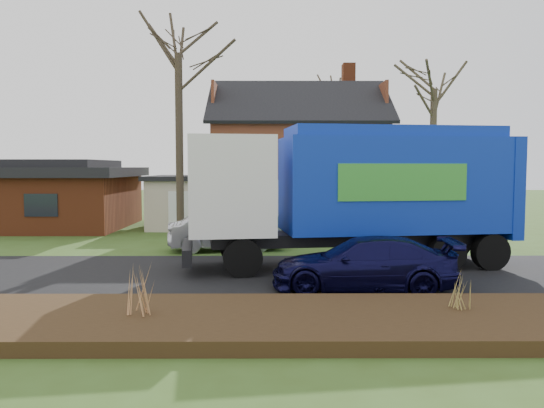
{
  "coord_description": "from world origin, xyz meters",
  "views": [
    {
      "loc": [
        0.43,
        -16.05,
        3.33
      ],
      "look_at": [
        0.52,
        2.5,
        2.03
      ],
      "focal_mm": 35.0,
      "sensor_mm": 36.0,
      "label": 1
    }
  ],
  "objects": [
    {
      "name": "road",
      "position": [
        0.0,
        0.0,
        0.01
      ],
      "size": [
        80.0,
        7.0,
        0.02
      ],
      "primitive_type": "cube",
      "color": "black",
      "rests_on": "ground"
    },
    {
      "name": "tree_front_west",
      "position": [
        -3.77,
        8.79,
        9.81
      ],
      "size": [
        4.0,
        4.0,
        11.9
      ],
      "color": "#382E22",
      "rests_on": "ground"
    },
    {
      "name": "garbage_truck",
      "position": [
        3.37,
        1.45,
        2.67
      ],
      "size": [
        11.11,
        4.35,
        4.63
      ],
      "rotation": [
        0.0,
        0.0,
        0.14
      ],
      "color": "black",
      "rests_on": "ground"
    },
    {
      "name": "ground",
      "position": [
        0.0,
        0.0,
        0.0
      ],
      "size": [
        120.0,
        120.0,
        0.0
      ],
      "primitive_type": "plane",
      "color": "#37511B",
      "rests_on": "ground"
    },
    {
      "name": "tree_front_east",
      "position": [
        8.34,
        9.65,
        8.2
      ],
      "size": [
        3.63,
        3.63,
        10.09
      ],
      "color": "#433A28",
      "rests_on": "ground"
    },
    {
      "name": "silver_sedan",
      "position": [
        -1.31,
        4.93,
        0.76
      ],
      "size": [
        4.8,
        2.45,
        1.51
      ],
      "primitive_type": "imported",
      "rotation": [
        0.0,
        0.0,
        1.76
      ],
      "color": "#A2A4AA",
      "rests_on": "ground"
    },
    {
      "name": "grass_clump_mid",
      "position": [
        -2.2,
        -5.37,
        0.81
      ],
      "size": [
        0.36,
        0.3,
        1.01
      ],
      "color": "tan",
      "rests_on": "mulch_verge"
    },
    {
      "name": "grass_clump_east",
      "position": [
        4.47,
        -4.96,
        0.7
      ],
      "size": [
        0.32,
        0.26,
        0.8
      ],
      "color": "olive",
      "rests_on": "mulch_verge"
    },
    {
      "name": "navy_wagon",
      "position": [
        2.98,
        -1.9,
        0.72
      ],
      "size": [
        5.08,
        2.36,
        1.44
      ],
      "primitive_type": "imported",
      "rotation": [
        0.0,
        0.0,
        -1.64
      ],
      "color": "black",
      "rests_on": "ground"
    },
    {
      "name": "tree_back",
      "position": [
        5.05,
        21.05,
        8.74
      ],
      "size": [
        3.31,
        3.31,
        10.48
      ],
      "color": "#443829",
      "rests_on": "ground"
    },
    {
      "name": "ranch_house",
      "position": [
        -12.0,
        13.0,
        1.81
      ],
      "size": [
        9.8,
        8.2,
        3.7
      ],
      "color": "brown",
      "rests_on": "ground"
    },
    {
      "name": "mulch_verge",
      "position": [
        0.0,
        -5.3,
        0.15
      ],
      "size": [
        80.0,
        3.5,
        0.3
      ],
      "primitive_type": "cube",
      "color": "black",
      "rests_on": "ground"
    },
    {
      "name": "main_house",
      "position": [
        1.49,
        13.91,
        4.03
      ],
      "size": [
        12.95,
        8.95,
        9.26
      ],
      "color": "beige",
      "rests_on": "ground"
    }
  ]
}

